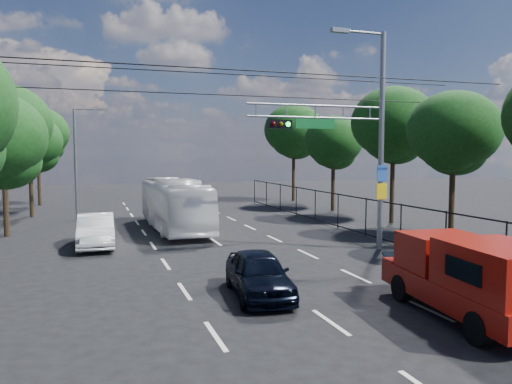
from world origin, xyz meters
name	(u,v)px	position (x,y,z in m)	size (l,w,h in m)	color
ground	(330,322)	(0.00, 0.00, 0.00)	(120.00, 120.00, 0.00)	black
lane_markings	(207,235)	(0.00, 14.00, 0.01)	(6.12, 38.00, 0.01)	beige
signal_mast	(357,131)	(5.28, 7.99, 5.24)	(6.43, 0.39, 9.50)	slate
streetlight_left	(78,158)	(-6.33, 22.00, 3.94)	(2.09, 0.22, 7.08)	slate
utility_wires	(234,81)	(0.00, 8.83, 7.23)	(22.00, 5.04, 0.74)	black
fence_right	(354,214)	(7.60, 12.17, 1.03)	(0.06, 34.03, 2.00)	black
tree_right_b	(454,137)	(11.22, 9.02, 5.06)	(4.50, 4.50, 7.31)	black
tree_right_c	(393,129)	(11.82, 15.02, 5.73)	(5.10, 5.10, 8.29)	black
tree_right_d	(334,145)	(11.42, 22.02, 4.85)	(4.32, 4.32, 7.02)	black
tree_right_e	(294,134)	(11.62, 30.02, 5.94)	(5.28, 5.28, 8.58)	black
tree_left_c	(3,131)	(-9.78, 17.02, 5.40)	(4.80, 4.80, 7.80)	black
tree_left_d	(30,146)	(-9.38, 25.02, 4.72)	(4.20, 4.20, 6.83)	black
tree_left_e	(38,137)	(-9.58, 33.02, 5.53)	(4.92, 4.92, 7.99)	black
red_pickup	(471,276)	(3.52, -0.92, 1.14)	(2.65, 5.92, 2.14)	black
navy_hatchback	(259,274)	(-0.98, 2.78, 0.68)	(1.61, 4.00, 1.36)	black
white_bus	(174,204)	(-1.22, 16.68, 1.42)	(2.38, 10.18, 2.84)	silver
white_van	(96,231)	(-5.50, 12.59, 0.75)	(1.58, 4.53, 1.49)	white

